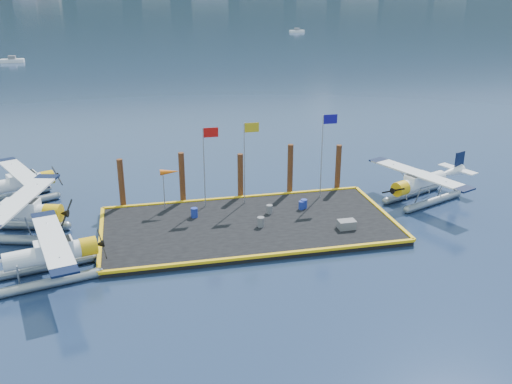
{
  "coord_description": "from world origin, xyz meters",
  "views": [
    {
      "loc": [
        -7.46,
        -35.53,
        16.56
      ],
      "look_at": [
        0.98,
        2.0,
        1.91
      ],
      "focal_mm": 40.0,
      "sensor_mm": 36.0,
      "label": 1
    }
  ],
  "objects_px": {
    "windsock": "(170,173)",
    "piling_3": "(290,171)",
    "flagpole_red": "(207,155)",
    "piling_2": "(240,177)",
    "seaplane_a": "(48,257)",
    "drum_2": "(304,204)",
    "crate": "(347,224)",
    "flagpole_blue": "(325,144)",
    "seaplane_c": "(18,186)",
    "piling_4": "(338,169)",
    "drum_1": "(261,222)",
    "piling_0": "(122,185)",
    "seaplane_b": "(16,215)",
    "drum_4": "(302,205)",
    "flagpole_yellow": "(247,151)",
    "drum_0": "(194,213)",
    "piling_1": "(182,179)",
    "drum_5": "(269,209)",
    "seaplane_d": "(421,185)"
  },
  "relations": [
    {
      "from": "piling_1",
      "to": "windsock",
      "type": "bearing_deg",
      "value": -122.66
    },
    {
      "from": "seaplane_a",
      "to": "piling_3",
      "type": "height_order",
      "value": "piling_3"
    },
    {
      "from": "drum_0",
      "to": "drum_4",
      "type": "height_order",
      "value": "drum_0"
    },
    {
      "from": "drum_4",
      "to": "piling_2",
      "type": "distance_m",
      "value": 5.47
    },
    {
      "from": "drum_2",
      "to": "seaplane_b",
      "type": "bearing_deg",
      "value": 179.17
    },
    {
      "from": "drum_4",
      "to": "windsock",
      "type": "xyz_separation_m",
      "value": [
        -9.38,
        2.1,
        2.52
      ]
    },
    {
      "from": "seaplane_c",
      "to": "drum_2",
      "type": "bearing_deg",
      "value": 47.04
    },
    {
      "from": "seaplane_b",
      "to": "drum_1",
      "type": "xyz_separation_m",
      "value": [
        16.16,
        -2.84,
        -0.84
      ]
    },
    {
      "from": "drum_1",
      "to": "piling_0",
      "type": "xyz_separation_m",
      "value": [
        -9.2,
        6.08,
        1.26
      ]
    },
    {
      "from": "seaplane_a",
      "to": "drum_2",
      "type": "xyz_separation_m",
      "value": [
        17.31,
        6.19,
        -0.68
      ]
    },
    {
      "from": "flagpole_yellow",
      "to": "drum_5",
      "type": "bearing_deg",
      "value": -63.95
    },
    {
      "from": "flagpole_red",
      "to": "piling_2",
      "type": "distance_m",
      "value": 4.07
    },
    {
      "from": "drum_5",
      "to": "windsock",
      "type": "distance_m",
      "value": 7.69
    },
    {
      "from": "flagpole_blue",
      "to": "windsock",
      "type": "xyz_separation_m",
      "value": [
        -11.72,
        0.0,
        -1.46
      ]
    },
    {
      "from": "seaplane_c",
      "to": "drum_0",
      "type": "xyz_separation_m",
      "value": [
        12.8,
        -6.79,
        -0.65
      ]
    },
    {
      "from": "seaplane_c",
      "to": "drum_0",
      "type": "relative_size",
      "value": 12.6
    },
    {
      "from": "seaplane_a",
      "to": "piling_1",
      "type": "bearing_deg",
      "value": 124.4
    },
    {
      "from": "piling_4",
      "to": "flagpole_red",
      "type": "bearing_deg",
      "value": -171.57
    },
    {
      "from": "drum_0",
      "to": "flagpole_blue",
      "type": "height_order",
      "value": "flagpole_blue"
    },
    {
      "from": "crate",
      "to": "flagpole_blue",
      "type": "distance_m",
      "value": 7.29
    },
    {
      "from": "windsock",
      "to": "piling_3",
      "type": "distance_m",
      "value": 9.72
    },
    {
      "from": "seaplane_a",
      "to": "drum_2",
      "type": "bearing_deg",
      "value": 95.97
    },
    {
      "from": "seaplane_b",
      "to": "windsock",
      "type": "bearing_deg",
      "value": 114.52
    },
    {
      "from": "seaplane_d",
      "to": "piling_0",
      "type": "xyz_separation_m",
      "value": [
        -22.55,
        3.35,
        0.58
      ]
    },
    {
      "from": "flagpole_yellow",
      "to": "piling_4",
      "type": "bearing_deg",
      "value": 11.6
    },
    {
      "from": "seaplane_b",
      "to": "drum_0",
      "type": "distance_m",
      "value": 11.93
    },
    {
      "from": "seaplane_b",
      "to": "piling_0",
      "type": "height_order",
      "value": "piling_0"
    },
    {
      "from": "drum_1",
      "to": "piling_0",
      "type": "distance_m",
      "value": 11.1
    },
    {
      "from": "seaplane_b",
      "to": "flagpole_yellow",
      "type": "xyz_separation_m",
      "value": [
        16.15,
        1.64,
        2.93
      ]
    },
    {
      "from": "drum_1",
      "to": "flagpole_red",
      "type": "distance_m",
      "value": 6.51
    },
    {
      "from": "seaplane_a",
      "to": "crate",
      "type": "bearing_deg",
      "value": 82.36
    },
    {
      "from": "seaplane_c",
      "to": "windsock",
      "type": "distance_m",
      "value": 12.48
    },
    {
      "from": "seaplane_b",
      "to": "flagpole_blue",
      "type": "height_order",
      "value": "flagpole_blue"
    },
    {
      "from": "drum_4",
      "to": "piling_3",
      "type": "xyz_separation_m",
      "value": [
        0.15,
        3.7,
        1.45
      ]
    },
    {
      "from": "piling_3",
      "to": "piling_4",
      "type": "relative_size",
      "value": 1.07
    },
    {
      "from": "drum_2",
      "to": "drum_0",
      "type": "bearing_deg",
      "value": 179.61
    },
    {
      "from": "drum_2",
      "to": "piling_0",
      "type": "relative_size",
      "value": 0.17
    },
    {
      "from": "drum_2",
      "to": "crate",
      "type": "distance_m",
      "value": 4.52
    },
    {
      "from": "seaplane_a",
      "to": "piling_4",
      "type": "xyz_separation_m",
      "value": [
        21.22,
        9.72,
        0.59
      ]
    },
    {
      "from": "piling_3",
      "to": "seaplane_d",
      "type": "bearing_deg",
      "value": -19.31
    },
    {
      "from": "crate",
      "to": "flagpole_red",
      "type": "relative_size",
      "value": 0.2
    },
    {
      "from": "seaplane_c",
      "to": "flagpole_yellow",
      "type": "xyz_separation_m",
      "value": [
        17.06,
        -4.91,
        3.11
      ]
    },
    {
      "from": "drum_4",
      "to": "piling_4",
      "type": "distance_m",
      "value": 5.7
    },
    {
      "from": "seaplane_d",
      "to": "crate",
      "type": "distance_m",
      "value": 8.88
    },
    {
      "from": "flagpole_blue",
      "to": "piling_1",
      "type": "relative_size",
      "value": 1.55
    },
    {
      "from": "piling_2",
      "to": "windsock",
      "type": "bearing_deg",
      "value": -163.85
    },
    {
      "from": "windsock",
      "to": "seaplane_d",
      "type": "bearing_deg",
      "value": -5.23
    },
    {
      "from": "seaplane_a",
      "to": "piling_4",
      "type": "bearing_deg",
      "value": 100.91
    },
    {
      "from": "drum_0",
      "to": "flagpole_red",
      "type": "xyz_separation_m",
      "value": [
        1.26,
        1.88,
        3.65
      ]
    },
    {
      "from": "crate",
      "to": "windsock",
      "type": "xyz_separation_m",
      "value": [
        -11.37,
        6.1,
        2.53
      ]
    }
  ]
}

